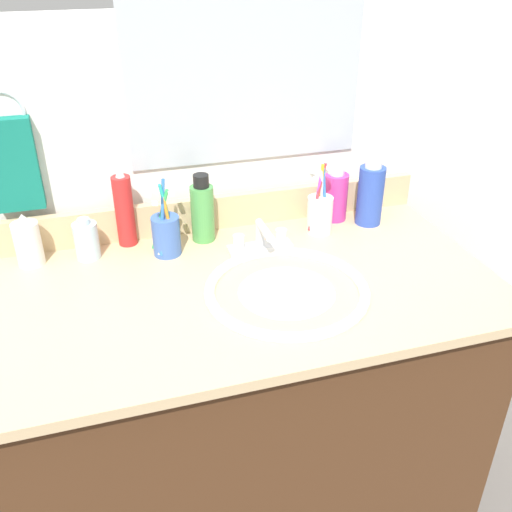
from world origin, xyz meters
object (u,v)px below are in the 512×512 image
at_px(faucet, 261,241).
at_px(bottle_shampoo_blue, 370,194).
at_px(bottle_soap_pink, 335,196).
at_px(cup_white_ceramic, 320,212).
at_px(bottle_gel_clear, 86,240).
at_px(bottle_toner_green, 202,211).
at_px(bottle_lotion_white, 28,242).
at_px(bottle_spray_red, 124,209).
at_px(cup_blue_plastic, 166,233).
at_px(hand_towel, 13,165).

bearing_deg(faucet, bottle_shampoo_blue, 11.71).
bearing_deg(bottle_soap_pink, cup_white_ceramic, -138.74).
distance_m(bottle_gel_clear, bottle_soap_pink, 0.66).
xyz_separation_m(bottle_soap_pink, bottle_toner_green, (-0.37, -0.02, 0.01)).
xyz_separation_m(bottle_lotion_white, bottle_spray_red, (0.23, 0.04, 0.04)).
relative_size(bottle_soap_pink, bottle_spray_red, 0.67).
bearing_deg(bottle_soap_pink, bottle_shampoo_blue, -33.11).
relative_size(bottle_shampoo_blue, cup_blue_plastic, 0.94).
xyz_separation_m(bottle_spray_red, cup_blue_plastic, (0.09, -0.08, -0.04)).
bearing_deg(hand_towel, bottle_soap_pink, -4.39).
bearing_deg(cup_blue_plastic, bottle_soap_pink, 7.91).
height_order(bottle_toner_green, cup_white_ceramic, cup_white_ceramic).
bearing_deg(cup_blue_plastic, faucet, -13.21).
relative_size(bottle_gel_clear, bottle_toner_green, 0.59).
distance_m(bottle_gel_clear, bottle_spray_red, 0.12).
xyz_separation_m(bottle_shampoo_blue, cup_blue_plastic, (-0.55, -0.02, -0.03)).
bearing_deg(bottle_soap_pink, cup_blue_plastic, -172.09).
distance_m(faucet, bottle_gel_clear, 0.42).
relative_size(bottle_lotion_white, bottle_toner_green, 0.74).
distance_m(bottle_gel_clear, bottle_toner_green, 0.29).
distance_m(bottle_gel_clear, bottle_lotion_white, 0.13).
distance_m(bottle_lotion_white, bottle_spray_red, 0.24).
height_order(bottle_gel_clear, bottle_shampoo_blue, bottle_shampoo_blue).
relative_size(bottle_spray_red, cup_white_ceramic, 1.14).
bearing_deg(faucet, bottle_spray_red, 156.55).
height_order(hand_towel, bottle_toner_green, hand_towel).
xyz_separation_m(faucet, bottle_shampoo_blue, (0.33, 0.07, 0.06)).
bearing_deg(bottle_soap_pink, hand_towel, 175.61).
height_order(faucet, bottle_spray_red, bottle_spray_red).
distance_m(hand_towel, bottle_shampoo_blue, 0.89).
relative_size(hand_towel, bottle_shampoo_blue, 1.20).
bearing_deg(bottle_gel_clear, cup_white_ceramic, -3.26).
bearing_deg(bottle_gel_clear, hand_towel, 146.88).
distance_m(bottle_toner_green, cup_blue_plastic, 0.12).
distance_m(bottle_toner_green, bottle_spray_red, 0.19).
bearing_deg(bottle_shampoo_blue, bottle_soap_pink, 146.89).
height_order(bottle_shampoo_blue, bottle_toner_green, bottle_shampoo_blue).
distance_m(faucet, bottle_spray_red, 0.35).
height_order(bottle_shampoo_blue, cup_white_ceramic, cup_white_ceramic).
height_order(bottle_lotion_white, cup_blue_plastic, cup_blue_plastic).
distance_m(bottle_soap_pink, cup_blue_plastic, 0.48).
distance_m(bottle_toner_green, cup_white_ceramic, 0.31).
bearing_deg(bottle_lotion_white, bottle_toner_green, 0.53).
xyz_separation_m(bottle_soap_pink, bottle_spray_red, (-0.56, 0.02, 0.03)).
bearing_deg(bottle_lotion_white, bottle_shampoo_blue, -2.02).
xyz_separation_m(bottle_lotion_white, cup_blue_plastic, (0.32, -0.05, -0.00)).
bearing_deg(bottle_spray_red, bottle_toner_green, -9.87).
height_order(faucet, cup_white_ceramic, cup_white_ceramic).
bearing_deg(hand_towel, bottle_toner_green, -10.30).
distance_m(faucet, bottle_lotion_white, 0.55).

